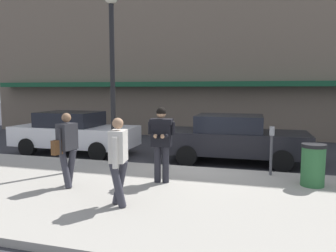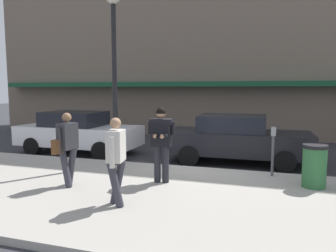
# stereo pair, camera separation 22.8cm
# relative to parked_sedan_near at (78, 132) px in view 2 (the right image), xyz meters

# --- Properties ---
(ground_plane) EXTENTS (80.00, 80.00, 0.00)m
(ground_plane) POSITION_rel_parked_sedan_near_xyz_m (4.80, -1.15, -0.79)
(ground_plane) COLOR #333338
(sidewalk) EXTENTS (32.00, 5.30, 0.14)m
(sidewalk) POSITION_rel_parked_sedan_near_xyz_m (5.80, -4.00, -0.72)
(sidewalk) COLOR #A8A399
(sidewalk) RESTS_ON ground
(curb_paint_line) EXTENTS (28.00, 0.12, 0.01)m
(curb_paint_line) POSITION_rel_parked_sedan_near_xyz_m (5.80, -1.10, -0.79)
(curb_paint_line) COLOR silver
(curb_paint_line) RESTS_ON ground
(storefront_facade) EXTENTS (28.00, 4.70, 13.64)m
(storefront_facade) POSITION_rel_parked_sedan_near_xyz_m (5.80, 7.34, 6.02)
(storefront_facade) COLOR #756656
(storefront_facade) RESTS_ON ground
(parked_sedan_near) EXTENTS (4.52, 1.97, 1.54)m
(parked_sedan_near) POSITION_rel_parked_sedan_near_xyz_m (0.00, 0.00, 0.00)
(parked_sedan_near) COLOR silver
(parked_sedan_near) RESTS_ON ground
(parked_sedan_mid) EXTENTS (4.53, 1.99, 1.54)m
(parked_sedan_mid) POSITION_rel_parked_sedan_near_xyz_m (5.75, 0.11, 0.00)
(parked_sedan_mid) COLOR black
(parked_sedan_mid) RESTS_ON ground
(man_texting_on_phone) EXTENTS (0.65, 0.61, 1.81)m
(man_texting_on_phone) POSITION_rel_parked_sedan_near_xyz_m (4.33, -3.16, 0.46)
(man_texting_on_phone) COLOR #23232B
(man_texting_on_phone) RESTS_ON sidewalk
(pedestrian_in_light_coat) EXTENTS (0.38, 0.59, 1.70)m
(pedestrian_in_light_coat) POSITION_rel_parked_sedan_near_xyz_m (4.00, -4.88, 0.32)
(pedestrian_in_light_coat) COLOR #33333D
(pedestrian_in_light_coat) RESTS_ON sidewalk
(pedestrian_with_bag) EXTENTS (0.38, 0.72, 1.70)m
(pedestrian_with_bag) POSITION_rel_parked_sedan_near_xyz_m (2.37, -4.09, 0.32)
(pedestrian_with_bag) COLOR #33333D
(pedestrian_with_bag) RESTS_ON sidewalk
(street_lamp_post) EXTENTS (0.36, 0.36, 4.88)m
(street_lamp_post) POSITION_rel_parked_sedan_near_xyz_m (2.44, -1.80, 2.35)
(street_lamp_post) COLOR black
(street_lamp_post) RESTS_ON sidewalk
(parking_meter) EXTENTS (0.12, 0.18, 1.27)m
(parking_meter) POSITION_rel_parked_sedan_near_xyz_m (6.86, -1.75, 0.18)
(parking_meter) COLOR #4C4C51
(parking_meter) RESTS_ON sidewalk
(trash_bin) EXTENTS (0.55, 0.55, 0.98)m
(trash_bin) POSITION_rel_parked_sedan_near_xyz_m (7.76, -2.47, -0.16)
(trash_bin) COLOR #2D6638
(trash_bin) RESTS_ON sidewalk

